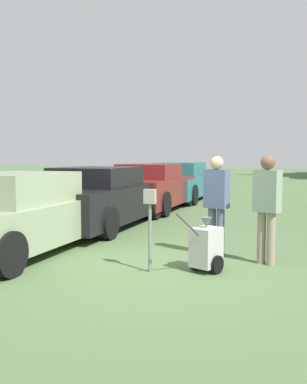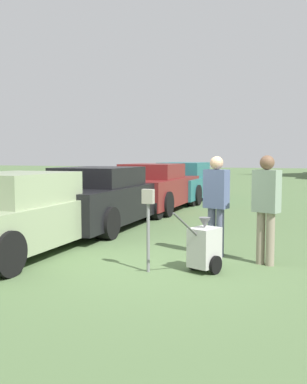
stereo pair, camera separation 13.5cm
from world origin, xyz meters
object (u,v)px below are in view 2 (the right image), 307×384
(person_supervisor, at_px, (266,202))
(equipment_cart, at_px, (204,247))
(parked_car_maroon, at_px, (154,188))
(parking_meter, at_px, (148,214))
(parked_car_teal, at_px, (185,183))
(person_worker, at_px, (216,199))
(parked_car_sage, at_px, (22,215))
(parked_car_black, at_px, (102,198))

(person_supervisor, height_order, equipment_cart, person_supervisor)
(parked_car_maroon, distance_m, parking_meter, 7.61)
(parked_car_teal, bearing_deg, person_worker, -71.29)
(parked_car_sage, height_order, person_supervisor, person_supervisor)
(parked_car_sage, distance_m, equipment_cart, 3.54)
(parked_car_sage, height_order, parked_car_black, parked_car_black)
(parked_car_black, xyz_separation_m, parking_meter, (2.73, -3.54, 0.18))
(parked_car_maroon, bearing_deg, person_worker, -60.86)
(parked_car_sage, distance_m, person_supervisor, 4.41)
(parked_car_teal, xyz_separation_m, equipment_cart, (3.53, -10.16, -0.32))
(parked_car_maroon, xyz_separation_m, parked_car_teal, (0.00, 3.39, -0.02))
(parked_car_maroon, relative_size, parking_meter, 3.70)
(parked_car_sage, relative_size, parked_car_maroon, 1.07)
(parked_car_sage, relative_size, equipment_cart, 5.06)
(parked_car_maroon, height_order, equipment_cart, parked_car_maroon)
(person_supervisor, bearing_deg, parked_car_teal, -44.50)
(parked_car_teal, bearing_deg, parked_car_maroon, -92.08)
(parked_car_sage, height_order, equipment_cart, parked_car_sage)
(parked_car_maroon, bearing_deg, parking_meter, -71.05)
(person_supervisor, bearing_deg, parked_car_maroon, -33.39)
(parked_car_teal, distance_m, person_worker, 9.70)
(parked_car_sage, xyz_separation_m, parking_meter, (2.73, -0.45, 0.21))
(parked_car_teal, bearing_deg, parked_car_black, -92.08)
(parked_car_sage, xyz_separation_m, person_worker, (3.44, 0.97, 0.33))
(parked_car_sage, bearing_deg, person_worker, 13.61)
(parking_meter, height_order, person_supervisor, person_supervisor)
(person_worker, height_order, person_supervisor, person_supervisor)
(parked_car_maroon, relative_size, person_worker, 2.66)
(parking_meter, xyz_separation_m, equipment_cart, (0.80, 0.32, -0.51))
(equipment_cart, bearing_deg, parked_car_sage, -161.91)
(parked_car_black, height_order, parked_car_teal, parked_car_teal)
(parked_car_sage, bearing_deg, parked_car_black, 87.93)
(parked_car_maroon, relative_size, equipment_cart, 4.74)
(person_worker, bearing_deg, person_supervisor, 176.84)
(parked_car_black, relative_size, parked_car_teal, 0.95)
(parked_car_teal, height_order, equipment_cart, parked_car_teal)
(parking_meter, bearing_deg, parked_car_teal, 104.58)
(parked_car_maroon, distance_m, equipment_cart, 7.64)
(parked_car_sage, relative_size, person_supervisor, 2.82)
(parking_meter, relative_size, person_supervisor, 0.71)
(equipment_cart, bearing_deg, person_worker, 114.52)
(parked_car_maroon, height_order, parking_meter, parked_car_maroon)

